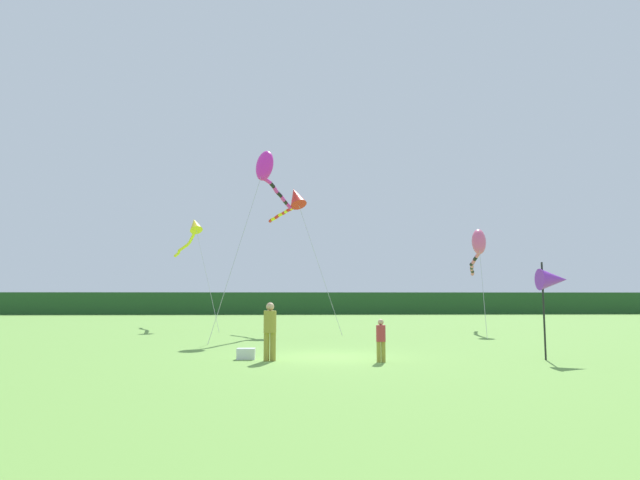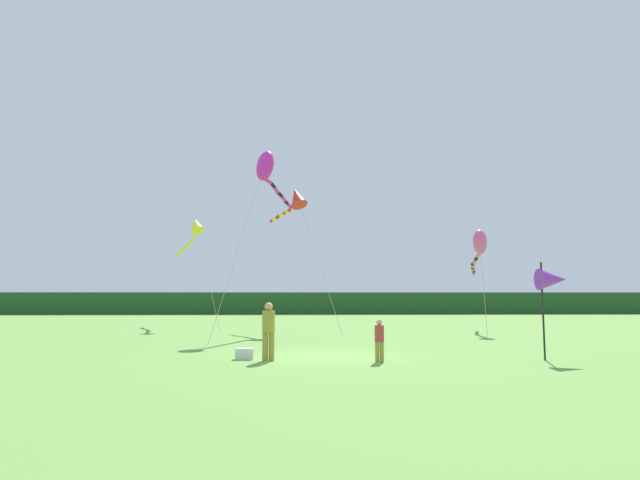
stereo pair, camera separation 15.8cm
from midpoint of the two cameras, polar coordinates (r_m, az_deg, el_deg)
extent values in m
plane|color=#6B9E42|center=(18.41, 0.96, -12.25)|extent=(120.00, 120.00, 0.00)
cube|color=#234C23|center=(63.29, -1.25, -6.70)|extent=(108.00, 2.26, 2.52)
cylinder|color=olive|center=(17.25, -5.56, -11.18)|extent=(0.18, 0.18, 0.87)
cylinder|color=olive|center=(17.24, -4.89, -11.19)|extent=(0.18, 0.18, 0.87)
cylinder|color=olive|center=(17.19, -5.20, -8.59)|extent=(0.40, 0.40, 0.69)
sphere|color=tan|center=(17.18, -5.18, -7.02)|extent=(0.25, 0.25, 0.25)
cylinder|color=olive|center=(16.94, 6.34, -11.68)|extent=(0.13, 0.13, 0.63)
cylinder|color=olive|center=(16.96, 6.83, -11.67)|extent=(0.13, 0.13, 0.63)
cylinder|color=#B23338|center=(16.90, 6.56, -9.78)|extent=(0.29, 0.29, 0.50)
sphere|color=tan|center=(16.88, 6.54, -8.63)|extent=(0.18, 0.18, 0.18)
cube|color=silver|center=(17.82, -7.71, -11.83)|extent=(0.58, 0.38, 0.35)
cylinder|color=black|center=(18.75, 22.73, -6.91)|extent=(0.06, 0.06, 3.11)
cone|color=purple|center=(18.90, 23.57, -3.85)|extent=(0.90, 0.70, 0.70)
cylinder|color=#B2B2B2|center=(25.78, -8.33, -0.56)|extent=(2.06, 4.59, 8.86)
ellipsoid|color=#E026B2|center=(28.69, -5.67, 7.82)|extent=(1.35, 1.47, 1.89)
cylinder|color=#E026B2|center=(28.76, -5.38, 6.25)|extent=(0.46, 0.64, 0.28)
cylinder|color=black|center=(29.27, -4.91, 5.84)|extent=(0.36, 0.65, 0.30)
cylinder|color=#E026B2|center=(29.79, -4.55, 5.35)|extent=(0.37, 0.68, 0.37)
cylinder|color=black|center=(30.30, -4.16, 4.87)|extent=(0.41, 0.66, 0.31)
cylinder|color=#E026B2|center=(30.82, -3.78, 4.44)|extent=(0.36, 0.67, 0.34)
cylinder|color=black|center=(31.36, -3.50, 4.05)|extent=(0.33, 0.64, 0.27)
cylinder|color=#E026B2|center=(31.89, -3.16, 3.66)|extent=(0.43, 0.67, 0.36)
cylinder|color=#B2B2B2|center=(29.23, 17.04, -4.68)|extent=(1.32, 4.53, 5.12)
ellipsoid|color=#E5598C|center=(31.72, 16.68, -0.16)|extent=(1.13, 1.54, 1.77)
cylinder|color=#E5598C|center=(31.89, 16.59, -1.48)|extent=(0.22, 0.56, 0.35)
cylinder|color=black|center=(32.35, 16.37, -1.82)|extent=(0.24, 0.56, 0.34)
cylinder|color=#E5598C|center=(32.82, 16.19, -2.15)|extent=(0.26, 0.57, 0.35)
cylinder|color=black|center=(33.29, 16.02, -2.41)|extent=(0.25, 0.54, 0.27)
cylinder|color=#E5598C|center=(33.77, 15.98, -2.60)|extent=(0.39, 0.56, 0.29)
cylinder|color=black|center=(34.25, 16.00, -2.79)|extent=(0.33, 0.55, 0.27)
cylinder|color=#E5598C|center=(34.73, 15.98, -2.95)|extent=(0.35, 0.55, 0.27)
cylinder|color=black|center=(35.21, 16.03, -3.13)|extent=(0.40, 0.57, 0.30)
cylinder|color=#E5598C|center=(35.69, 16.07, -3.37)|extent=(0.35, 0.58, 0.33)
cylinder|color=#B2B2B2|center=(30.11, -0.05, -2.24)|extent=(2.45, 3.76, 7.98)
cone|color=red|center=(32.45, -2.32, 4.58)|extent=(1.62, 1.75, 1.53)
cylinder|color=red|center=(32.50, -2.47, 3.62)|extent=(0.37, 0.44, 0.29)
cylinder|color=yellow|center=(32.79, -2.73, 3.40)|extent=(0.32, 0.42, 0.26)
cylinder|color=red|center=(33.07, -3.02, 3.22)|extent=(0.40, 0.41, 0.25)
cylinder|color=yellow|center=(33.34, -3.33, 3.06)|extent=(0.34, 0.42, 0.25)
cylinder|color=red|center=(33.64, -3.58, 2.89)|extent=(0.35, 0.42, 0.25)
cylinder|color=yellow|center=(33.90, -3.92, 2.71)|extent=(0.42, 0.41, 0.28)
cylinder|color=red|center=(34.13, -4.30, 2.49)|extent=(0.42, 0.44, 0.31)
cylinder|color=yellow|center=(34.38, -4.68, 2.26)|extent=(0.41, 0.42, 0.28)
cylinder|color=red|center=(34.65, -4.97, 2.08)|extent=(0.34, 0.42, 0.26)
cylinder|color=#B2B2B2|center=(33.71, -11.69, -3.61)|extent=(2.30, 4.12, 6.71)
cone|color=yellow|center=(36.21, -12.82, 1.58)|extent=(1.30, 1.46, 1.25)
cylinder|color=yellow|center=(36.44, -12.89, 0.79)|extent=(0.39, 0.67, 0.37)
cylinder|color=yellow|center=(37.00, -13.00, 0.47)|extent=(0.37, 0.65, 0.30)
cylinder|color=yellow|center=(37.56, -13.12, 0.23)|extent=(0.40, 0.65, 0.29)
cylinder|color=yellow|center=(38.13, -13.25, -0.03)|extent=(0.39, 0.66, 0.33)
cylinder|color=yellow|center=(38.68, -13.43, -0.34)|extent=(0.47, 0.66, 0.35)
cylinder|color=yellow|center=(39.21, -13.75, -0.63)|extent=(0.55, 0.62, 0.34)
cylinder|color=yellow|center=(39.70, -14.16, -0.93)|extent=(0.59, 0.61, 0.38)
cylinder|color=yellow|center=(40.23, -14.43, -1.22)|extent=(0.38, 0.66, 0.34)
cylinder|color=yellow|center=(40.77, -14.64, -1.51)|extent=(0.54, 0.64, 0.37)
camera|label=1|loc=(0.08, -89.81, -0.02)|focal=30.27mm
camera|label=2|loc=(0.08, 90.19, 0.02)|focal=30.27mm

